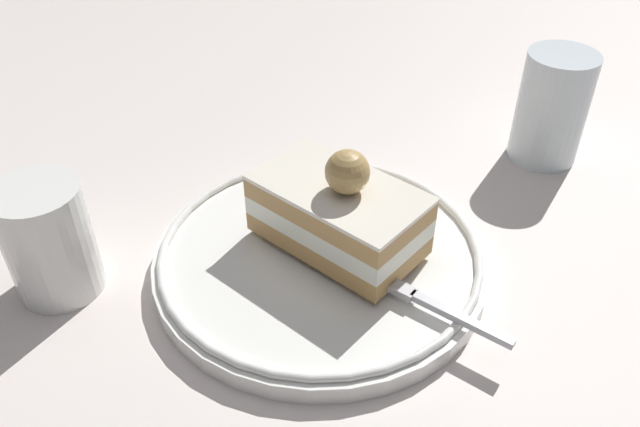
# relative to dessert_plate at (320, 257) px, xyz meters

# --- Properties ---
(ground_plane) EXTENTS (2.40, 2.40, 0.00)m
(ground_plane) POSITION_rel_dessert_plate_xyz_m (0.02, 0.03, -0.01)
(ground_plane) COLOR silver
(dessert_plate) EXTENTS (0.24, 0.24, 0.02)m
(dessert_plate) POSITION_rel_dessert_plate_xyz_m (0.00, 0.00, 0.00)
(dessert_plate) COLOR white
(dessert_plate) RESTS_ON ground_plane
(cake_slice) EXTENTS (0.13, 0.13, 0.08)m
(cake_slice) POSITION_rel_dessert_plate_xyz_m (0.01, -0.01, 0.04)
(cake_slice) COLOR tan
(cake_slice) RESTS_ON dessert_plate
(fork) EXTENTS (0.09, 0.09, 0.00)m
(fork) POSITION_rel_dessert_plate_xyz_m (-0.06, -0.06, 0.01)
(fork) COLOR silver
(fork) RESTS_ON dessert_plate
(drink_glass_near) EXTENTS (0.06, 0.06, 0.08)m
(drink_glass_near) POSITION_rel_dessert_plate_xyz_m (0.01, 0.18, 0.03)
(drink_glass_near) COLOR white
(drink_glass_near) RESTS_ON ground_plane
(drink_glass_far) EXTENTS (0.06, 0.06, 0.10)m
(drink_glass_far) POSITION_rel_dessert_plate_xyz_m (0.12, -0.22, 0.03)
(drink_glass_far) COLOR silver
(drink_glass_far) RESTS_ON ground_plane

